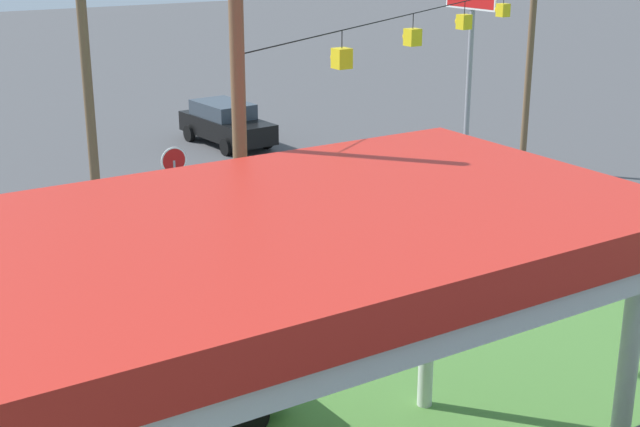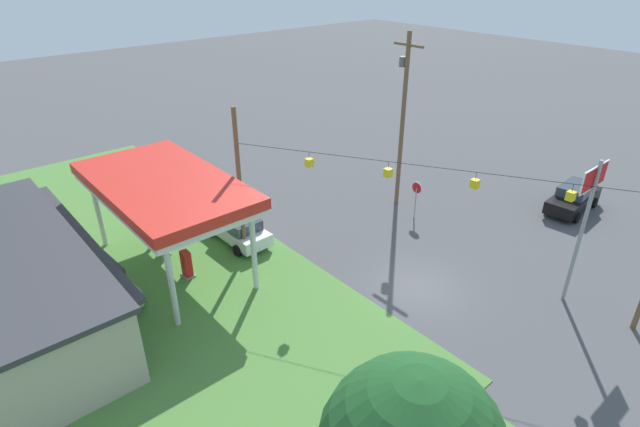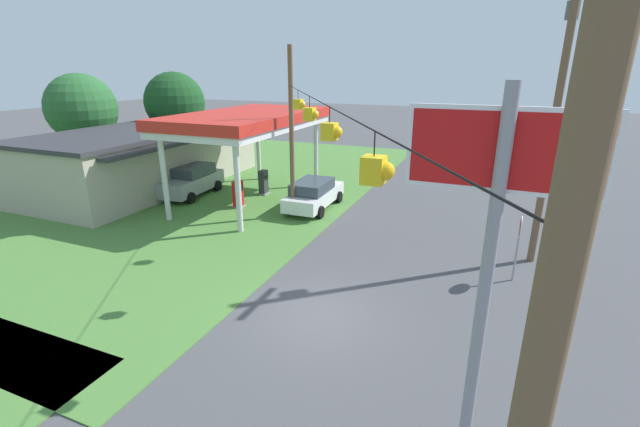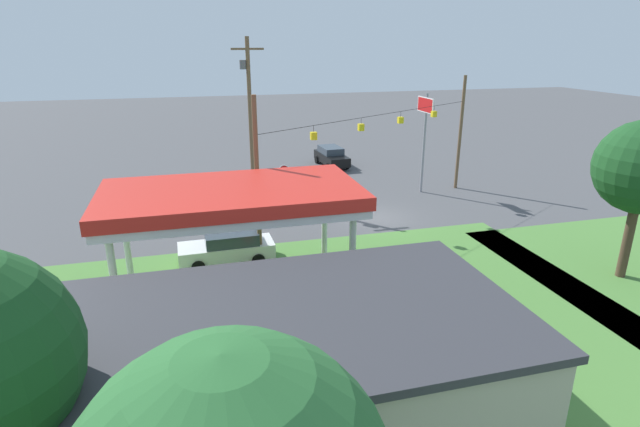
# 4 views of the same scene
# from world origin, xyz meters

# --- Properties ---
(ground_plane) EXTENTS (160.00, 160.00, 0.00)m
(ground_plane) POSITION_xyz_m (0.00, 0.00, 0.00)
(ground_plane) COLOR #4C4C4F
(grass_verge_station_corner) EXTENTS (36.00, 28.00, 0.04)m
(grass_verge_station_corner) POSITION_xyz_m (11.97, 16.69, 0.02)
(grass_verge_station_corner) COLOR #4C7F38
(grass_verge_station_corner) RESTS_ON ground
(gas_station_canopy) EXTENTS (10.61, 5.74, 5.14)m
(gas_station_canopy) POSITION_xyz_m (9.97, 8.49, 4.64)
(gas_station_canopy) COLOR silver
(gas_station_canopy) RESTS_ON ground
(gas_station_store) EXTENTS (15.45, 8.05, 3.78)m
(gas_station_store) POSITION_xyz_m (10.43, 16.68, 1.90)
(gas_station_store) COLOR #B2A893
(gas_station_store) RESTS_ON ground
(fuel_pump_near) EXTENTS (0.71, 0.56, 1.54)m
(fuel_pump_near) POSITION_xyz_m (8.55, 8.49, 0.73)
(fuel_pump_near) COLOR gray
(fuel_pump_near) RESTS_ON ground
(fuel_pump_far) EXTENTS (0.71, 0.56, 1.54)m
(fuel_pump_far) POSITION_xyz_m (11.39, 8.49, 0.73)
(fuel_pump_far) COLOR gray
(fuel_pump_far) RESTS_ON ground
(car_at_pumps_front) EXTENTS (4.84, 2.19, 1.65)m
(car_at_pumps_front) POSITION_xyz_m (10.00, 4.50, 0.87)
(car_at_pumps_front) COLOR white
(car_at_pumps_front) RESTS_ON ground
(car_at_pumps_rear) EXTENTS (4.76, 2.34, 1.84)m
(car_at_pumps_rear) POSITION_xyz_m (9.56, 12.49, 0.95)
(car_at_pumps_rear) COLOR #9E9EA3
(car_at_pumps_rear) RESTS_ON ground
(stop_sign_roadside) EXTENTS (0.80, 0.08, 2.50)m
(stop_sign_roadside) POSITION_xyz_m (5.04, -5.71, 1.81)
(stop_sign_roadside) COLOR #99999E
(stop_sign_roadside) RESTS_ON ground
(stop_sign_overhead) EXTENTS (0.22, 2.37, 7.36)m
(stop_sign_overhead) POSITION_xyz_m (-5.24, -4.68, 5.27)
(stop_sign_overhead) COLOR gray
(stop_sign_overhead) RESTS_ON ground
(utility_pole_main) EXTENTS (2.20, 0.44, 11.18)m
(utility_pole_main) POSITION_xyz_m (7.23, -6.41, 6.21)
(utility_pole_main) COLOR brown
(utility_pole_main) RESTS_ON ground
(signal_span_gantry) EXTENTS (17.07, 10.24, 8.53)m
(signal_span_gantry) POSITION_xyz_m (0.00, -0.01, 4.66)
(signal_span_gantry) COLOR brown
(signal_span_gantry) RESTS_ON ground
(tree_behind_station) EXTENTS (4.83, 4.83, 7.18)m
(tree_behind_station) POSITION_xyz_m (11.37, 23.13, 4.75)
(tree_behind_station) COLOR #4C3828
(tree_behind_station) RESTS_ON ground
(tree_far_back) EXTENTS (4.54, 4.54, 7.24)m
(tree_far_back) POSITION_xyz_m (16.15, 18.85, 4.95)
(tree_far_back) COLOR #4C3828
(tree_far_back) RESTS_ON ground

